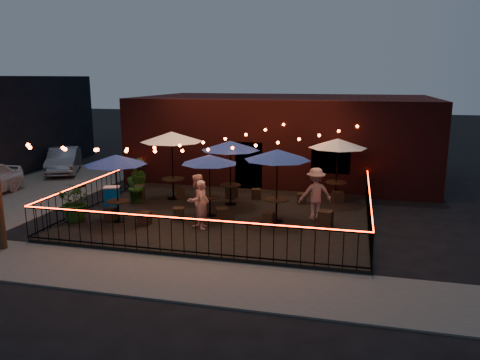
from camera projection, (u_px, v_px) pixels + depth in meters
The scene contains 34 objects.
ground at pixel (206, 236), 14.86m from camera, with size 110.00×110.00×0.00m, color black.
patio at pixel (224, 216), 16.74m from camera, with size 10.00×8.00×0.15m, color black.
sidewalk at pixel (167, 276), 11.78m from camera, with size 18.00×2.50×0.05m, color #474542.
brick_building at pixel (285, 137), 23.67m from camera, with size 14.00×8.00×4.00m.
fence_front at pixel (184, 236), 12.82m from camera, with size 10.00×0.04×1.04m.
fence_left at pixel (97, 192), 17.79m from camera, with size 0.04×8.00×1.04m.
fence_right at pixel (369, 209), 15.45m from camera, with size 0.04×8.00×1.04m.
festoon_lights at pixel (193, 149), 16.17m from camera, with size 10.02×8.72×1.32m.
cafe_table_0 at pixel (115, 161), 15.42m from camera, with size 2.67×2.67×2.29m.
cafe_table_1 at pixel (172, 138), 18.26m from camera, with size 3.18×3.18×2.71m.
cafe_table_2 at pixel (209, 160), 16.09m from camera, with size 2.31×2.31×2.18m.
cafe_table_3 at pixel (230, 146), 17.53m from camera, with size 2.48×2.48×2.46m.
cafe_table_4 at pixel (277, 156), 15.44m from camera, with size 2.26×2.26×2.46m.
cafe_table_5 at pixel (338, 144), 18.01m from camera, with size 2.48×2.48×2.48m.
bistro_chair_0 at pixel (111, 214), 15.95m from camera, with size 0.37×0.37×0.43m, color black.
bistro_chair_1 at pixel (144, 218), 15.47m from camera, with size 0.36×0.36×0.43m, color black.
bistro_chair_2 at pixel (139, 192), 18.84m from camera, with size 0.44×0.44×0.52m, color black.
bistro_chair_3 at pixel (180, 193), 18.78m from camera, with size 0.37×0.37×0.43m, color black.
bistro_chair_4 at pixel (179, 214), 16.01m from camera, with size 0.36×0.36×0.42m, color black.
bistro_chair_5 at pixel (222, 214), 15.85m from camera, with size 0.39×0.39×0.46m, color black.
bistro_chair_6 at pixel (232, 192), 18.92m from camera, with size 0.43×0.43×0.51m, color black.
bistro_chair_7 at pixel (256, 194), 18.75m from camera, with size 0.35×0.35×0.41m, color black.
bistro_chair_8 at pixel (269, 218), 15.49m from camera, with size 0.35×0.35×0.41m, color black.
bistro_chair_9 at pixel (325, 218), 15.32m from camera, with size 0.44×0.44×0.52m, color black.
bistro_chair_10 at pixel (302, 198), 18.07m from camera, with size 0.34×0.34×0.40m, color black.
bistro_chair_11 at pixel (338, 197), 18.22m from camera, with size 0.39×0.39×0.46m, color black.
patron_a at pixel (203, 204), 14.99m from camera, with size 0.58×0.38×1.58m, color #D4A289.
patron_b at pixel (197, 200), 15.22m from camera, with size 0.84×0.65×1.72m, color tan.
patron_c at pixel (315, 194), 15.97m from camera, with size 1.15×0.66×1.79m, color beige.
potted_shrub_a at pixel (76, 201), 15.77m from camera, with size 1.25×1.08×1.39m, color #133A14.
potted_shrub_b at pixel (137, 186), 18.07m from camera, with size 0.73×0.59×1.33m, color #153C10.
potted_shrub_c at pixel (136, 175), 20.03m from camera, with size 0.79×0.79×1.41m, color #1B3B11.
cooler at pixel (112, 196), 17.66m from camera, with size 0.68×0.58×0.76m.
car_silver at pixel (64, 160), 24.60m from camera, with size 1.41×4.03×1.33m, color #A3A2AB.
Camera 1 is at (4.42, -13.47, 4.92)m, focal length 35.00 mm.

